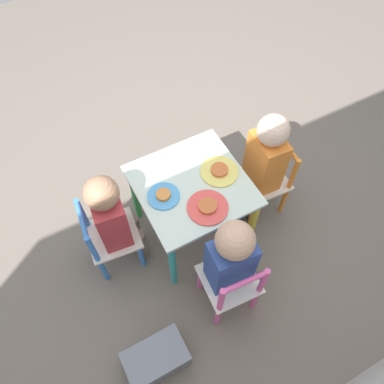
% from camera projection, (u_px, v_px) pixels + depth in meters
% --- Properties ---
extents(ground_plane, '(6.00, 6.00, 0.00)m').
position_uv_depth(ground_plane, '(192.00, 229.00, 2.26)').
color(ground_plane, '#6B6056').
extents(kids_table, '(0.54, 0.54, 0.48)m').
position_uv_depth(kids_table, '(192.00, 193.00, 1.92)').
color(kids_table, silver).
rests_on(kids_table, ground_plane).
extents(chair_blue, '(0.29, 0.29, 0.50)m').
position_uv_depth(chair_blue, '(109.00, 238.00, 1.96)').
color(chair_blue, silver).
rests_on(chair_blue, ground_plane).
extents(chair_orange, '(0.28, 0.28, 0.50)m').
position_uv_depth(chair_orange, '(266.00, 179.00, 2.16)').
color(chair_orange, silver).
rests_on(chair_orange, ground_plane).
extents(chair_pink, '(0.28, 0.28, 0.50)m').
position_uv_depth(chair_pink, '(231.00, 284.00, 1.82)').
color(chair_pink, silver).
rests_on(chair_pink, ground_plane).
extents(child_right, '(0.22, 0.21, 0.73)m').
position_uv_depth(child_right, '(114.00, 216.00, 1.81)').
color(child_right, '#7A6B5B').
rests_on(child_right, ground_plane).
extents(child_left, '(0.22, 0.21, 0.76)m').
position_uv_depth(child_left, '(263.00, 161.00, 1.98)').
color(child_left, '#38383D').
rests_on(child_left, ground_plane).
extents(child_back, '(0.21, 0.22, 0.74)m').
position_uv_depth(child_back, '(229.00, 258.00, 1.68)').
color(child_back, '#4C608E').
rests_on(child_back, ground_plane).
extents(plate_right, '(0.16, 0.16, 0.03)m').
position_uv_depth(plate_right, '(164.00, 196.00, 1.81)').
color(plate_right, '#4C9EE0').
rests_on(plate_right, kids_table).
extents(plate_left, '(0.19, 0.19, 0.03)m').
position_uv_depth(plate_left, '(219.00, 171.00, 1.89)').
color(plate_left, '#EADB66').
rests_on(plate_left, kids_table).
extents(plate_back, '(0.20, 0.20, 0.03)m').
position_uv_depth(plate_back, '(208.00, 207.00, 1.78)').
color(plate_back, '#E54C47').
rests_on(plate_back, kids_table).
extents(storage_bin, '(0.30, 0.18, 0.15)m').
position_uv_depth(storage_bin, '(156.00, 359.00, 1.80)').
color(storage_bin, slate).
rests_on(storage_bin, ground_plane).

